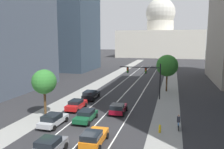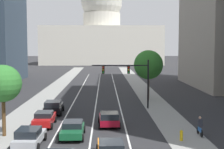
% 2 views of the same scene
% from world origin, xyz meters
% --- Properties ---
extents(ground_plane, '(400.00, 400.00, 0.00)m').
position_xyz_m(ground_plane, '(0.00, 40.00, 0.00)').
color(ground_plane, '#2B2B2D').
extents(sidewalk_left, '(3.54, 130.00, 0.01)m').
position_xyz_m(sidewalk_left, '(-8.08, 35.00, 0.01)').
color(sidewalk_left, gray).
rests_on(sidewalk_left, ground).
extents(sidewalk_right, '(3.54, 130.00, 0.01)m').
position_xyz_m(sidewalk_right, '(8.08, 35.00, 0.01)').
color(sidewalk_right, gray).
rests_on(sidewalk_right, ground).
extents(lane_stripe_left, '(0.16, 90.00, 0.01)m').
position_xyz_m(lane_stripe_left, '(-3.16, 25.00, 0.01)').
color(lane_stripe_left, white).
rests_on(lane_stripe_left, ground).
extents(lane_stripe_center, '(0.16, 90.00, 0.01)m').
position_xyz_m(lane_stripe_center, '(0.00, 25.00, 0.01)').
color(lane_stripe_center, white).
rests_on(lane_stripe_center, ground).
extents(lane_stripe_right, '(0.16, 90.00, 0.01)m').
position_xyz_m(lane_stripe_right, '(3.16, 25.00, 0.01)').
color(lane_stripe_right, white).
rests_on(lane_stripe_right, ground).
extents(capitol_building, '(50.49, 26.55, 37.07)m').
position_xyz_m(capitol_building, '(0.00, 125.06, 12.30)').
color(capitol_building, beige).
rests_on(capitol_building, ground).
extents(car_black, '(2.18, 4.57, 1.58)m').
position_xyz_m(car_black, '(-4.73, 15.49, 0.82)').
color(car_black, black).
rests_on(car_black, ground).
extents(car_crimson, '(2.20, 4.09, 1.49)m').
position_xyz_m(car_crimson, '(1.59, 9.25, 0.77)').
color(car_crimson, maroon).
rests_on(car_crimson, ground).
extents(car_green, '(2.08, 4.27, 1.38)m').
position_xyz_m(car_green, '(-1.58, 5.38, 0.73)').
color(car_green, '#14512D').
rests_on(car_green, ground).
extents(car_red, '(2.03, 4.48, 1.44)m').
position_xyz_m(car_red, '(-4.73, 9.55, 0.76)').
color(car_red, red).
rests_on(car_red, ground).
extents(car_orange, '(2.08, 4.21, 1.50)m').
position_xyz_m(car_orange, '(1.58, -0.54, 0.77)').
color(car_orange, orange).
rests_on(car_orange, ground).
extents(car_silver, '(2.10, 4.34, 1.45)m').
position_xyz_m(car_silver, '(-4.73, 2.90, 0.76)').
color(car_silver, '#B2B5BA').
rests_on(car_silver, ground).
extents(traffic_signal_mast, '(7.10, 0.39, 6.13)m').
position_xyz_m(traffic_signal_mast, '(4.34, 18.70, 4.26)').
color(traffic_signal_mast, black).
rests_on(traffic_signal_mast, ground).
extents(fire_hydrant, '(0.26, 0.35, 0.91)m').
position_xyz_m(fire_hydrant, '(7.52, 4.10, 0.46)').
color(fire_hydrant, yellow).
rests_on(fire_hydrant, ground).
extents(cyclist, '(0.37, 1.70, 1.72)m').
position_xyz_m(cyclist, '(9.48, 5.59, 0.85)').
color(cyclist, black).
rests_on(cyclist, ground).
extents(street_tree_far_right, '(4.24, 4.24, 7.24)m').
position_xyz_m(street_tree_far_right, '(7.53, 25.58, 5.10)').
color(street_tree_far_right, '#51381E').
rests_on(street_tree_far_right, ground).
extents(street_tree_near_left, '(3.23, 3.23, 6.23)m').
position_xyz_m(street_tree_near_left, '(-7.60, 5.95, 4.59)').
color(street_tree_near_left, '#51381E').
rests_on(street_tree_near_left, ground).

